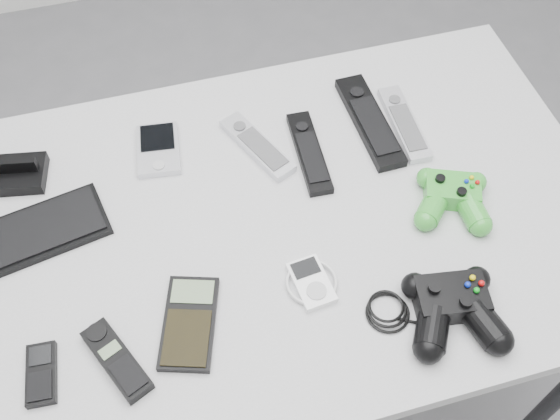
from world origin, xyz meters
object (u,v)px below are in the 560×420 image
object	(u,v)px
desk	(280,239)
remote_black_a	(309,152)
pda	(158,149)
remote_silver_a	(257,145)
controller_black	(454,306)
mp3_player	(312,282)
remote_black_b	(370,121)
controller_green	(453,196)
calculator	(189,323)
pda_keyboard	(28,235)
mobile_phone	(41,374)
cordless_handset	(117,360)
remote_silver_b	(404,123)

from	to	relation	value
desk	remote_black_a	world-z (taller)	remote_black_a
pda	remote_silver_a	size ratio (longest dim) A/B	0.68
controller_black	mp3_player	bearing A→B (deg)	159.90
remote_black_b	controller_green	world-z (taller)	controller_green
calculator	controller_black	size ratio (longest dim) A/B	0.60
remote_black_b	pda_keyboard	bearing A→B (deg)	-173.79
mobile_phone	cordless_handset	distance (m)	0.11
remote_silver_a	remote_black_a	size ratio (longest dim) A/B	0.92
remote_black_b	calculator	world-z (taller)	remote_black_b
mobile_phone	cordless_handset	world-z (taller)	cordless_handset
remote_black_a	mobile_phone	world-z (taller)	remote_black_a
remote_silver_b	controller_black	xyz separation A→B (m)	(-0.08, -0.39, 0.02)
remote_silver_a	mp3_player	world-z (taller)	remote_silver_a
remote_black_b	controller_green	xyz separation A→B (m)	(0.07, -0.22, 0.01)
calculator	mp3_player	xyz separation A→B (m)	(0.21, 0.02, 0.00)
remote_black_a	mp3_player	xyz separation A→B (m)	(-0.08, -0.26, -0.00)
cordless_handset	pda_keyboard	bearing A→B (deg)	89.36
pda	remote_silver_b	size ratio (longest dim) A/B	0.64
remote_silver_a	mobile_phone	xyz separation A→B (m)	(-0.42, -0.34, -0.00)
pda	calculator	xyz separation A→B (m)	(-0.01, -0.36, -0.00)
pda	controller_green	world-z (taller)	controller_green
cordless_handset	remote_black_b	bearing A→B (deg)	9.06
pda_keyboard	remote_silver_a	xyz separation A→B (m)	(0.43, 0.09, 0.00)
mp3_player	controller_black	bearing A→B (deg)	-35.14
remote_silver_b	mp3_player	xyz separation A→B (m)	(-0.27, -0.28, -0.00)
mobile_phone	controller_black	bearing A→B (deg)	-2.09
cordless_handset	mp3_player	xyz separation A→B (m)	(0.32, 0.05, -0.00)
remote_black_b	controller_black	world-z (taller)	controller_black
pda_keyboard	controller_green	bearing A→B (deg)	-20.85
remote_black_a	calculator	bearing A→B (deg)	-131.99
desk	mp3_player	bearing A→B (deg)	-84.36
remote_black_b	cordless_handset	size ratio (longest dim) A/B	1.70
remote_black_a	mobile_phone	xyz separation A→B (m)	(-0.51, -0.30, -0.00)
remote_black_a	remote_silver_b	world-z (taller)	same
remote_black_a	cordless_handset	distance (m)	0.51
remote_silver_a	calculator	bearing A→B (deg)	-144.62
desk	cordless_handset	bearing A→B (deg)	-148.62
cordless_handset	controller_green	world-z (taller)	controller_green
calculator	cordless_handset	bearing A→B (deg)	-146.69
remote_silver_a	cordless_handset	distance (m)	0.47
remote_silver_b	mobile_phone	bearing A→B (deg)	-153.71
remote_black_b	cordless_handset	xyz separation A→B (m)	(-0.54, -0.36, -0.00)
desk	remote_silver_a	distance (m)	0.18
mp3_player	controller_black	size ratio (longest dim) A/B	0.34
controller_green	calculator	bearing A→B (deg)	-145.54
pda	controller_green	size ratio (longest dim) A/B	0.85
remote_black_a	mobile_phone	size ratio (longest dim) A/B	2.00
pda	mp3_player	world-z (taller)	pda
pda	remote_black_a	distance (m)	0.28
pda_keyboard	pda	xyz separation A→B (m)	(0.25, 0.13, 0.00)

